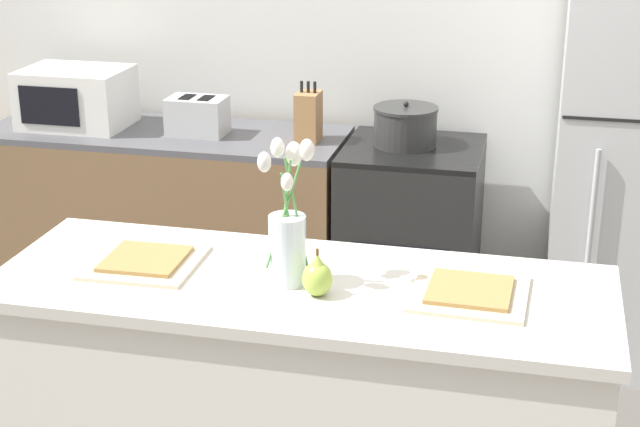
{
  "coord_description": "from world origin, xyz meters",
  "views": [
    {
      "loc": [
        0.65,
        -2.5,
        2.09
      ],
      "look_at": [
        0.0,
        0.25,
        1.05
      ],
      "focal_mm": 55.0,
      "sensor_mm": 36.0,
      "label": 1
    }
  ],
  "objects_px": {
    "stove_range": "(410,241)",
    "cooking_pot": "(405,126)",
    "refrigerator": "(640,154)",
    "pear_figurine": "(317,277)",
    "microwave": "(76,97)",
    "plate_setting_right": "(470,292)",
    "toaster": "(197,116)",
    "plate_setting_left": "(145,261)",
    "flower_vase": "(288,233)",
    "knife_block": "(308,117)"
  },
  "relations": [
    {
      "from": "plate_setting_right",
      "to": "plate_setting_left",
      "type": "bearing_deg",
      "value": 180.0
    },
    {
      "from": "flower_vase",
      "to": "plate_setting_right",
      "type": "xyz_separation_m",
      "value": [
        0.52,
        0.03,
        -0.14
      ]
    },
    {
      "from": "cooking_pot",
      "to": "knife_block",
      "type": "bearing_deg",
      "value": -175.82
    },
    {
      "from": "stove_range",
      "to": "plate_setting_right",
      "type": "distance_m",
      "value": 1.7
    },
    {
      "from": "flower_vase",
      "to": "toaster",
      "type": "bearing_deg",
      "value": 118.19
    },
    {
      "from": "pear_figurine",
      "to": "cooking_pot",
      "type": "relative_size",
      "value": 0.49
    },
    {
      "from": "microwave",
      "to": "stove_range",
      "type": "bearing_deg",
      "value": 0.02
    },
    {
      "from": "knife_block",
      "to": "refrigerator",
      "type": "bearing_deg",
      "value": 0.35
    },
    {
      "from": "microwave",
      "to": "knife_block",
      "type": "bearing_deg",
      "value": -0.38
    },
    {
      "from": "stove_range",
      "to": "cooking_pot",
      "type": "bearing_deg",
      "value": 149.98
    },
    {
      "from": "refrigerator",
      "to": "microwave",
      "type": "distance_m",
      "value": 2.54
    },
    {
      "from": "toaster",
      "to": "microwave",
      "type": "bearing_deg",
      "value": 178.63
    },
    {
      "from": "stove_range",
      "to": "plate_setting_right",
      "type": "xyz_separation_m",
      "value": [
        0.38,
        -1.58,
        0.5
      ]
    },
    {
      "from": "flower_vase",
      "to": "knife_block",
      "type": "height_order",
      "value": "flower_vase"
    },
    {
      "from": "flower_vase",
      "to": "toaster",
      "type": "distance_m",
      "value": 1.82
    },
    {
      "from": "refrigerator",
      "to": "knife_block",
      "type": "distance_m",
      "value": 1.42
    },
    {
      "from": "plate_setting_left",
      "to": "toaster",
      "type": "bearing_deg",
      "value": 104.45
    },
    {
      "from": "plate_setting_left",
      "to": "microwave",
      "type": "xyz_separation_m",
      "value": [
        -1.01,
        1.58,
        0.08
      ]
    },
    {
      "from": "refrigerator",
      "to": "pear_figurine",
      "type": "distance_m",
      "value": 1.94
    },
    {
      "from": "plate_setting_right",
      "to": "knife_block",
      "type": "relative_size",
      "value": 1.21
    },
    {
      "from": "toaster",
      "to": "stove_range",
      "type": "bearing_deg",
      "value": 0.88
    },
    {
      "from": "refrigerator",
      "to": "microwave",
      "type": "bearing_deg",
      "value": -179.97
    },
    {
      "from": "flower_vase",
      "to": "pear_figurine",
      "type": "xyz_separation_m",
      "value": [
        0.1,
        -0.06,
        -0.1
      ]
    },
    {
      "from": "stove_range",
      "to": "knife_block",
      "type": "relative_size",
      "value": 3.29
    },
    {
      "from": "plate_setting_left",
      "to": "plate_setting_right",
      "type": "distance_m",
      "value": 0.97
    },
    {
      "from": "plate_setting_right",
      "to": "flower_vase",
      "type": "bearing_deg",
      "value": -176.51
    },
    {
      "from": "stove_range",
      "to": "plate_setting_right",
      "type": "height_order",
      "value": "plate_setting_right"
    },
    {
      "from": "stove_range",
      "to": "refrigerator",
      "type": "xyz_separation_m",
      "value": [
        0.95,
        0.0,
        0.48
      ]
    },
    {
      "from": "toaster",
      "to": "knife_block",
      "type": "distance_m",
      "value": 0.52
    },
    {
      "from": "toaster",
      "to": "flower_vase",
      "type": "bearing_deg",
      "value": -61.81
    },
    {
      "from": "plate_setting_right",
      "to": "microwave",
      "type": "height_order",
      "value": "microwave"
    },
    {
      "from": "plate_setting_left",
      "to": "cooking_pot",
      "type": "xyz_separation_m",
      "value": [
        0.54,
        1.61,
        0.03
      ]
    },
    {
      "from": "pear_figurine",
      "to": "plate_setting_right",
      "type": "relative_size",
      "value": 0.43
    },
    {
      "from": "microwave",
      "to": "refrigerator",
      "type": "bearing_deg",
      "value": 0.03
    },
    {
      "from": "toaster",
      "to": "plate_setting_right",
      "type": "bearing_deg",
      "value": -48.78
    },
    {
      "from": "plate_setting_right",
      "to": "microwave",
      "type": "xyz_separation_m",
      "value": [
        -1.98,
        1.58,
        0.08
      ]
    },
    {
      "from": "toaster",
      "to": "microwave",
      "type": "relative_size",
      "value": 0.58
    },
    {
      "from": "plate_setting_right",
      "to": "knife_block",
      "type": "xyz_separation_m",
      "value": [
        -0.85,
        1.57,
        0.06
      ]
    },
    {
      "from": "pear_figurine",
      "to": "knife_block",
      "type": "distance_m",
      "value": 1.73
    },
    {
      "from": "cooking_pot",
      "to": "microwave",
      "type": "distance_m",
      "value": 1.55
    },
    {
      "from": "pear_figurine",
      "to": "knife_block",
      "type": "relative_size",
      "value": 0.52
    },
    {
      "from": "plate_setting_left",
      "to": "knife_block",
      "type": "height_order",
      "value": "knife_block"
    },
    {
      "from": "stove_range",
      "to": "knife_block",
      "type": "bearing_deg",
      "value": -179.02
    },
    {
      "from": "plate_setting_right",
      "to": "toaster",
      "type": "bearing_deg",
      "value": 131.22
    },
    {
      "from": "stove_range",
      "to": "knife_block",
      "type": "xyz_separation_m",
      "value": [
        -0.47,
        -0.01,
        0.56
      ]
    },
    {
      "from": "stove_range",
      "to": "cooking_pot",
      "type": "relative_size",
      "value": 3.13
    },
    {
      "from": "refrigerator",
      "to": "plate_setting_right",
      "type": "relative_size",
      "value": 5.61
    },
    {
      "from": "plate_setting_right",
      "to": "toaster",
      "type": "relative_size",
      "value": 1.17
    },
    {
      "from": "plate_setting_left",
      "to": "knife_block",
      "type": "relative_size",
      "value": 1.21
    },
    {
      "from": "refrigerator",
      "to": "flower_vase",
      "type": "distance_m",
      "value": 1.95
    }
  ]
}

